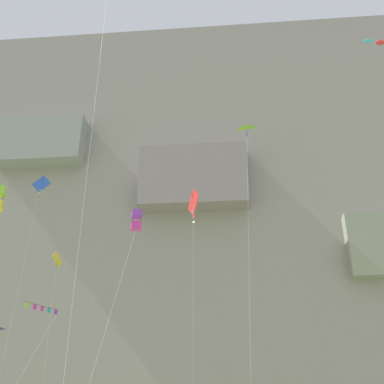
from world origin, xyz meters
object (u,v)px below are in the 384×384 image
object	(u,v)px
kite_diamond_far_left	(40,190)
kite_delta_low_center	(246,135)
kite_banner_upper_left	(39,316)
kite_box_low_left	(136,221)
kite_diamond_near_cliff	(193,205)
kite_diamond_upper_right	(56,266)

from	to	relation	value
kite_diamond_far_left	kite_delta_low_center	xyz separation A→B (m)	(24.38, -10.16, -0.19)
kite_banner_upper_left	kite_diamond_far_left	size ratio (longest dim) A/B	0.42
kite_box_low_left	kite_banner_upper_left	bearing A→B (deg)	125.30
kite_diamond_near_cliff	kite_diamond_upper_right	size ratio (longest dim) A/B	1.17
kite_banner_upper_left	kite_diamond_upper_right	distance (m)	10.30
kite_delta_low_center	kite_diamond_upper_right	bearing A→B (deg)	154.35
kite_box_low_left	kite_diamond_far_left	world-z (taller)	kite_diamond_far_left
kite_diamond_near_cliff	kite_diamond_upper_right	xyz separation A→B (m)	(-15.77, 7.24, -3.45)
kite_banner_upper_left	kite_diamond_upper_right	world-z (taller)	kite_diamond_upper_right
kite_box_low_left	kite_delta_low_center	world-z (taller)	kite_delta_low_center
kite_banner_upper_left	kite_diamond_near_cliff	size ratio (longest dim) A/B	0.53
kite_box_low_left	kite_diamond_upper_right	size ratio (longest dim) A/B	0.68
kite_diamond_far_left	kite_diamond_near_cliff	bearing A→B (deg)	-20.87
kite_diamond_far_left	kite_diamond_upper_right	xyz separation A→B (m)	(3.25, -0.01, -9.61)
kite_box_low_left	kite_diamond_near_cliff	distance (m)	19.30
kite_diamond_near_cliff	kite_banner_upper_left	bearing A→B (deg)	-179.76
kite_box_low_left	kite_delta_low_center	xyz separation A→B (m)	(7.25, 14.14, 14.82)
kite_diamond_far_left	kite_delta_low_center	size ratio (longest dim) A/B	1.05
kite_box_low_left	kite_delta_low_center	size ratio (longest dim) A/B	0.48
kite_banner_upper_left	kite_diamond_near_cliff	world-z (taller)	kite_diamond_near_cliff
kite_box_low_left	kite_delta_low_center	bearing A→B (deg)	62.84
kite_diamond_far_left	kite_box_low_left	bearing A→B (deg)	-54.82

